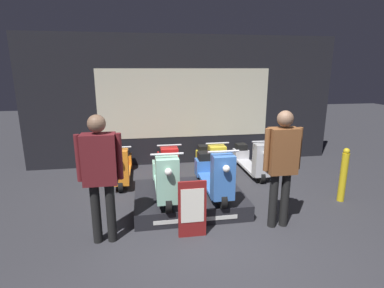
{
  "coord_description": "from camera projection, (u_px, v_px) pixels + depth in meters",
  "views": [
    {
      "loc": [
        -1.08,
        -3.71,
        2.41
      ],
      "look_at": [
        -0.13,
        1.96,
        0.95
      ],
      "focal_mm": 28.0,
      "sensor_mm": 36.0,
      "label": 1
    }
  ],
  "objects": [
    {
      "name": "ground_plane",
      "position": [
        223.0,
        240.0,
        4.31
      ],
      "size": [
        30.0,
        30.0,
        0.0
      ],
      "primitive_type": "plane",
      "color": "#2D2D33"
    },
    {
      "name": "shop_wall_back",
      "position": [
        185.0,
        101.0,
        7.49
      ],
      "size": [
        7.79,
        0.09,
        3.2
      ],
      "color": "black",
      "rests_on": "ground_plane"
    },
    {
      "name": "display_platform",
      "position": [
        189.0,
        199.0,
        5.37
      ],
      "size": [
        1.9,
        1.51,
        0.27
      ],
      "color": "black",
      "rests_on": "ground_plane"
    },
    {
      "name": "scooter_display_left",
      "position": [
        165.0,
        177.0,
        5.1
      ],
      "size": [
        0.49,
        1.76,
        0.94
      ],
      "color": "black",
      "rests_on": "display_platform"
    },
    {
      "name": "scooter_display_right",
      "position": [
        214.0,
        174.0,
        5.23
      ],
      "size": [
        0.49,
        1.76,
        0.94
      ],
      "color": "black",
      "rests_on": "display_platform"
    },
    {
      "name": "scooter_backrow_0",
      "position": [
        122.0,
        166.0,
        6.5
      ],
      "size": [
        0.49,
        1.76,
        0.94
      ],
      "color": "black",
      "rests_on": "ground_plane"
    },
    {
      "name": "scooter_backrow_1",
      "position": [
        167.0,
        164.0,
        6.66
      ],
      "size": [
        0.49,
        1.76,
        0.94
      ],
      "color": "black",
      "rests_on": "ground_plane"
    },
    {
      "name": "scooter_backrow_2",
      "position": [
        210.0,
        161.0,
        6.82
      ],
      "size": [
        0.49,
        1.76,
        0.94
      ],
      "color": "black",
      "rests_on": "ground_plane"
    },
    {
      "name": "scooter_backrow_3",
      "position": [
        252.0,
        159.0,
        6.97
      ],
      "size": [
        0.49,
        1.76,
        0.94
      ],
      "color": "black",
      "rests_on": "ground_plane"
    },
    {
      "name": "person_left_browsing",
      "position": [
        100.0,
        168.0,
        4.03
      ],
      "size": [
        0.61,
        0.25,
        1.83
      ],
      "color": "black",
      "rests_on": "ground_plane"
    },
    {
      "name": "person_right_browsing",
      "position": [
        282.0,
        160.0,
        4.45
      ],
      "size": [
        0.58,
        0.24,
        1.82
      ],
      "color": "black",
      "rests_on": "ground_plane"
    },
    {
      "name": "price_sign_board",
      "position": [
        192.0,
        209.0,
        4.31
      ],
      "size": [
        0.41,
        0.04,
        0.86
      ],
      "color": "maroon",
      "rests_on": "ground_plane"
    },
    {
      "name": "street_bollard",
      "position": [
        343.0,
        175.0,
        5.48
      ],
      "size": [
        0.13,
        0.13,
        1.02
      ],
      "color": "gold",
      "rests_on": "ground_plane"
    }
  ]
}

